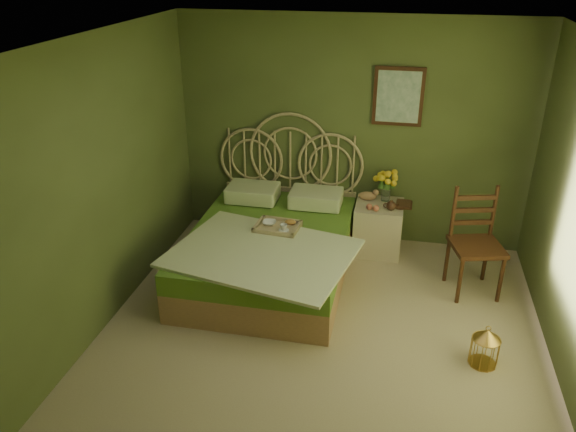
% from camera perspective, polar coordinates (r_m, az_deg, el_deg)
% --- Properties ---
extents(floor, '(4.50, 4.50, 0.00)m').
position_cam_1_polar(floor, '(5.10, 2.96, -13.40)').
color(floor, tan).
rests_on(floor, ground).
extents(ceiling, '(4.50, 4.50, 0.00)m').
position_cam_1_polar(ceiling, '(4.01, 3.83, 16.82)').
color(ceiling, silver).
rests_on(ceiling, wall_back).
extents(wall_back, '(4.00, 0.00, 4.00)m').
position_cam_1_polar(wall_back, '(6.49, 6.47, 8.36)').
color(wall_back, '#5B6937').
rests_on(wall_back, floor).
extents(wall_left, '(0.00, 4.50, 4.50)m').
position_cam_1_polar(wall_left, '(5.06, -19.62, 1.91)').
color(wall_left, '#5B6937').
rests_on(wall_left, floor).
extents(wall_art, '(0.54, 0.04, 0.64)m').
position_cam_1_polar(wall_art, '(6.32, 11.15, 11.81)').
color(wall_art, '#331E0D').
rests_on(wall_art, wall_back).
extents(bed, '(1.91, 2.41, 1.49)m').
position_cam_1_polar(bed, '(6.01, -1.78, -3.09)').
color(bed, tan).
rests_on(bed, floor).
extents(nightstand, '(0.53, 0.53, 1.02)m').
position_cam_1_polar(nightstand, '(6.52, 9.21, -0.62)').
color(nightstand, beige).
rests_on(nightstand, floor).
extents(chair, '(0.59, 0.59, 1.09)m').
position_cam_1_polar(chair, '(5.95, 18.67, -1.84)').
color(chair, '#331E0D').
rests_on(chair, floor).
extents(birdcage, '(0.23, 0.23, 0.35)m').
position_cam_1_polar(birdcage, '(5.12, 19.37, -12.48)').
color(birdcage, '#B18238').
rests_on(birdcage, floor).
extents(book_lower, '(0.18, 0.24, 0.02)m').
position_cam_1_polar(book_lower, '(6.43, 10.91, 1.17)').
color(book_lower, '#381E0F').
rests_on(book_lower, nightstand).
extents(book_upper, '(0.17, 0.22, 0.02)m').
position_cam_1_polar(book_upper, '(6.42, 10.93, 1.32)').
color(book_upper, '#472819').
rests_on(book_upper, nightstand).
extents(cereal_bowl, '(0.16, 0.16, 0.04)m').
position_cam_1_polar(cereal_bowl, '(5.91, -1.92, -0.70)').
color(cereal_bowl, white).
rests_on(cereal_bowl, bed).
extents(coffee_cup, '(0.10, 0.10, 0.07)m').
position_cam_1_polar(coffee_cup, '(5.77, -0.44, -1.17)').
color(coffee_cup, white).
rests_on(coffee_cup, bed).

